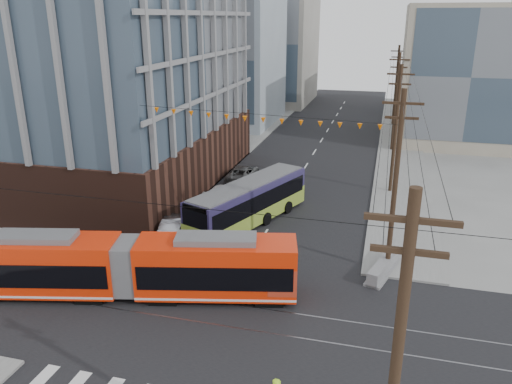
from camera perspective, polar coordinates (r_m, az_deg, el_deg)
ground at (r=23.85m, az=-7.80°, el=-18.63°), size 160.00×160.00×0.00m
office_building at (r=49.99m, az=-22.75°, el=17.62°), size 30.00×25.00×28.60m
bg_bldg_nw_near at (r=73.68m, az=-4.95°, el=14.95°), size 18.00×16.00×18.00m
bg_bldg_ne_near at (r=66.03m, az=22.53°, el=12.21°), size 14.00×14.00×16.00m
bg_bldg_nw_far at (r=91.90m, az=1.23°, el=16.51°), size 16.00×18.00×20.00m
bg_bldg_ne_far at (r=86.13m, az=22.26°, el=12.93°), size 16.00×16.00×14.00m
utility_pole_far at (r=73.75m, az=15.69°, el=11.59°), size 0.30×0.30×11.00m
streetcar at (r=28.32m, az=-14.42°, el=-8.28°), size 18.39×6.70×3.52m
city_bus at (r=36.87m, az=-0.81°, el=-1.19°), size 6.60×11.84×3.32m
parked_car_silver at (r=35.62m, az=-9.17°, el=-3.83°), size 2.10×4.55×1.44m
parked_car_white at (r=42.26m, az=-3.85°, el=-0.01°), size 2.36×4.44×1.22m
parked_car_grey at (r=46.99m, az=-1.53°, el=2.17°), size 2.55×5.19×1.42m
jersey_barrier at (r=31.28m, az=14.40°, el=-8.24°), size 2.19×4.43×0.87m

